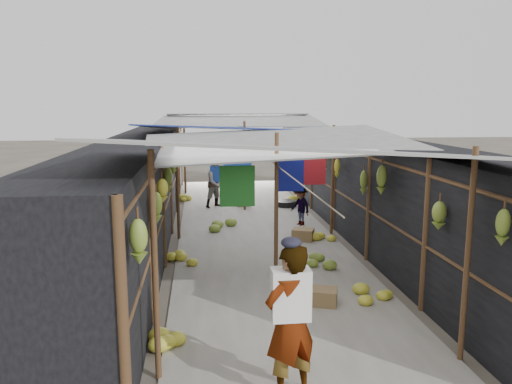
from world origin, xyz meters
name	(u,v)px	position (x,y,z in m)	size (l,w,h in m)	color
ground	(314,369)	(0.00, 0.00, 0.00)	(80.00, 80.00, 0.00)	#6B6356
aisle_slab	(254,231)	(0.00, 6.50, 0.01)	(3.60, 16.00, 0.02)	#9E998E
stall_left	(140,187)	(-2.70, 6.50, 1.15)	(1.40, 15.00, 2.30)	black
stall_right	(363,183)	(2.70, 6.50, 1.15)	(1.40, 15.00, 2.30)	black
crate_near	(322,297)	(0.55, 1.84, 0.13)	(0.44, 0.35, 0.27)	olive
crate_mid	(303,235)	(1.01, 5.52, 0.14)	(0.47, 0.37, 0.28)	olive
crate_back	(242,202)	(-0.02, 9.56, 0.13)	(0.41, 0.34, 0.26)	olive
black_basin	(286,204)	(1.30, 9.35, 0.09)	(0.62, 0.62, 0.19)	black
vendor_elderly	(290,322)	(-0.39, -0.50, 0.84)	(0.61, 0.40, 1.68)	white
shopper_blue	(217,183)	(-0.80, 9.51, 0.75)	(0.73, 0.57, 1.50)	navy
vendor_seated	(300,206)	(1.24, 6.96, 0.51)	(0.66, 0.38, 1.02)	#46403D
market_canopy	(254,132)	(0.03, 6.82, 2.41)	(5.62, 15.20, 2.77)	brown
hanging_bananas	(255,163)	(0.03, 6.56, 1.68)	(3.96, 14.38, 0.72)	olive
floor_bananas	(272,240)	(0.24, 5.15, 0.15)	(3.90, 10.57, 0.35)	gold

